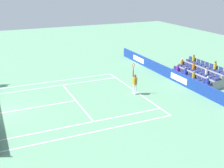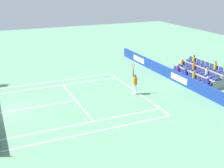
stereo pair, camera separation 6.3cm
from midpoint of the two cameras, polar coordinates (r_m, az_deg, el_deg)
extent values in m
cube|color=white|center=(25.81, 4.47, -1.35)|extent=(10.97, 0.10, 0.01)
cube|color=white|center=(23.85, -7.24, -3.27)|extent=(8.23, 0.10, 0.01)
cube|color=white|center=(23.23, -14.82, -4.44)|extent=(0.10, 6.40, 0.01)
cube|color=white|center=(27.46, -10.69, -0.33)|extent=(0.10, 11.89, 0.01)
cube|color=white|center=(20.16, -4.99, -7.65)|extent=(0.10, 11.89, 0.01)
cube|color=white|center=(28.72, -11.35, 0.53)|extent=(0.10, 11.89, 0.01)
cube|color=white|center=(19.02, -3.60, -9.40)|extent=(0.10, 11.89, 0.01)
cube|color=white|center=(25.77, 4.28, -1.38)|extent=(0.10, 0.20, 0.01)
cube|color=#193899|center=(28.13, 13.14, 1.10)|extent=(23.55, 0.20, 1.04)
cube|color=white|center=(28.07, 12.96, 1.07)|extent=(2.51, 0.01, 0.58)
cube|color=white|center=(34.37, 5.18, 4.90)|extent=(2.51, 0.01, 0.58)
cylinder|color=white|center=(24.87, 4.63, -1.08)|extent=(0.16, 0.16, 0.90)
cylinder|color=white|center=(25.03, 4.23, -0.93)|extent=(0.16, 0.16, 0.90)
cube|color=white|center=(25.02, 4.60, -1.95)|extent=(0.20, 0.28, 0.08)
cube|color=white|center=(25.17, 4.21, -1.81)|extent=(0.20, 0.28, 0.08)
cube|color=orange|center=(24.70, 4.47, 0.62)|extent=(0.32, 0.41, 0.60)
sphere|color=brown|center=(24.55, 4.50, 1.64)|extent=(0.24, 0.24, 0.24)
cylinder|color=brown|center=(24.65, 4.14, 2.09)|extent=(0.09, 0.09, 0.62)
cylinder|color=brown|center=(24.51, 4.77, 0.52)|extent=(0.09, 0.09, 0.56)
cylinder|color=black|center=(24.52, 4.17, 3.09)|extent=(0.04, 0.04, 0.28)
torus|color=red|center=(24.44, 4.18, 3.72)|extent=(0.13, 0.30, 0.31)
sphere|color=#D1E533|center=(24.36, 4.20, 4.35)|extent=(0.07, 0.07, 0.07)
cube|color=gray|center=(28.87, 14.80, 0.78)|extent=(5.58, 0.95, 0.42)
cube|color=navy|center=(27.01, 18.09, -0.16)|extent=(0.48, 0.44, 0.20)
cube|color=navy|center=(27.06, 18.46, 0.39)|extent=(0.48, 0.04, 0.30)
cube|color=navy|center=(27.44, 17.24, 0.24)|extent=(0.48, 0.44, 0.20)
cube|color=navy|center=(27.49, 17.61, 0.78)|extent=(0.48, 0.04, 0.30)
cube|color=navy|center=(27.88, 16.42, 0.62)|extent=(0.48, 0.44, 0.20)
cube|color=navy|center=(27.93, 16.78, 1.16)|extent=(0.48, 0.04, 0.30)
cube|color=navy|center=(28.32, 15.63, 1.00)|extent=(0.48, 0.44, 0.20)
cube|color=navy|center=(28.37, 15.98, 1.53)|extent=(0.48, 0.04, 0.30)
cube|color=navy|center=(28.78, 14.85, 1.36)|extent=(0.48, 0.44, 0.20)
cube|color=navy|center=(28.82, 15.21, 1.88)|extent=(0.48, 0.04, 0.30)
cube|color=navy|center=(29.23, 14.11, 1.72)|extent=(0.48, 0.44, 0.20)
cube|color=navy|center=(29.28, 14.46, 2.23)|extent=(0.48, 0.04, 0.30)
cube|color=navy|center=(29.70, 13.38, 2.06)|extent=(0.48, 0.44, 0.20)
cube|color=navy|center=(29.74, 13.73, 2.56)|extent=(0.48, 0.04, 0.30)
cube|color=navy|center=(30.17, 12.68, 2.39)|extent=(0.48, 0.44, 0.20)
cube|color=navy|center=(30.21, 13.02, 2.88)|extent=(0.48, 0.04, 0.30)
cube|color=navy|center=(30.64, 12.00, 2.71)|extent=(0.48, 0.44, 0.20)
cube|color=navy|center=(30.69, 12.34, 3.19)|extent=(0.48, 0.04, 0.30)
cube|color=gray|center=(29.39, 16.29, 1.41)|extent=(5.58, 0.95, 0.84)
cube|color=navy|center=(27.50, 19.66, 0.94)|extent=(0.48, 0.44, 0.20)
cube|color=navy|center=(27.56, 20.03, 1.48)|extent=(0.48, 0.04, 0.30)
cube|color=navy|center=(27.93, 18.81, 1.31)|extent=(0.48, 0.44, 0.20)
cube|color=navy|center=(27.99, 19.17, 1.85)|extent=(0.48, 0.04, 0.30)
cube|color=navy|center=(28.36, 17.98, 1.68)|extent=(0.48, 0.44, 0.20)
cube|color=navy|center=(28.42, 18.33, 2.20)|extent=(0.48, 0.04, 0.30)
cube|color=navy|center=(28.80, 17.17, 2.03)|extent=(0.48, 0.44, 0.20)
cube|color=navy|center=(28.85, 17.52, 2.55)|extent=(0.48, 0.04, 0.30)
cube|color=navy|center=(29.24, 16.39, 2.37)|extent=(0.48, 0.44, 0.20)
cube|color=navy|center=(29.30, 16.73, 2.88)|extent=(0.48, 0.04, 0.30)
cube|color=navy|center=(29.69, 15.63, 2.70)|extent=(0.48, 0.44, 0.20)
cube|color=navy|center=(29.75, 15.97, 3.21)|extent=(0.48, 0.04, 0.30)
cube|color=navy|center=(30.15, 14.89, 3.03)|extent=(0.48, 0.44, 0.20)
cube|color=navy|center=(30.20, 15.23, 3.52)|extent=(0.48, 0.04, 0.30)
cube|color=navy|center=(30.61, 14.18, 3.34)|extent=(0.48, 0.44, 0.20)
cube|color=navy|center=(30.67, 14.51, 3.82)|extent=(0.48, 0.04, 0.30)
cube|color=navy|center=(31.08, 13.48, 3.64)|extent=(0.48, 0.44, 0.20)
cube|color=navy|center=(31.13, 13.81, 4.12)|extent=(0.48, 0.04, 0.30)
cube|color=gray|center=(29.94, 17.73, 2.01)|extent=(5.58, 0.95, 1.26)
cube|color=navy|center=(28.03, 21.18, 1.99)|extent=(0.48, 0.44, 0.20)
cube|color=navy|center=(28.45, 20.32, 2.35)|extent=(0.48, 0.44, 0.20)
cube|color=navy|center=(28.51, 20.67, 2.87)|extent=(0.48, 0.04, 0.30)
cube|color=navy|center=(28.87, 19.48, 2.69)|extent=(0.48, 0.44, 0.20)
cube|color=navy|center=(28.94, 19.82, 3.21)|extent=(0.48, 0.04, 0.30)
cube|color=navy|center=(29.30, 18.66, 3.02)|extent=(0.48, 0.44, 0.20)
cube|color=navy|center=(29.37, 19.01, 3.53)|extent=(0.48, 0.04, 0.30)
cube|color=navy|center=(29.74, 17.87, 3.35)|extent=(0.48, 0.44, 0.20)
cube|color=navy|center=(29.80, 18.21, 3.85)|extent=(0.48, 0.04, 0.30)
cube|color=navy|center=(30.18, 17.10, 3.66)|extent=(0.48, 0.44, 0.20)
cube|color=navy|center=(30.24, 17.44, 4.15)|extent=(0.48, 0.04, 0.30)
cube|color=navy|center=(30.63, 16.36, 3.96)|extent=(0.48, 0.44, 0.20)
cube|color=navy|center=(30.69, 16.69, 4.45)|extent=(0.48, 0.04, 0.30)
cube|color=navy|center=(31.08, 15.63, 4.26)|extent=(0.48, 0.44, 0.20)
cube|color=navy|center=(31.15, 15.96, 4.73)|extent=(0.48, 0.04, 0.30)
cube|color=navy|center=(31.55, 14.92, 4.54)|extent=(0.48, 0.44, 0.20)
cube|color=navy|center=(31.61, 15.25, 5.01)|extent=(0.48, 0.04, 0.30)
cylinder|color=yellow|center=(31.04, 15.76, 4.84)|extent=(0.28, 0.28, 0.45)
sphere|color=brown|center=(30.96, 15.81, 5.42)|extent=(0.20, 0.20, 0.20)
cylinder|color=purple|center=(30.10, 12.81, 3.01)|extent=(0.28, 0.28, 0.48)
sphere|color=#9E7251|center=(30.01, 12.85, 3.64)|extent=(0.20, 0.20, 0.20)
cylinder|color=orange|center=(31.03, 13.60, 4.22)|extent=(0.28, 0.28, 0.44)
sphere|color=beige|center=(30.94, 13.65, 4.79)|extent=(0.20, 0.20, 0.20)
cylinder|color=orange|center=(29.62, 15.77, 3.40)|extent=(0.28, 0.28, 0.54)
sphere|color=brown|center=(29.53, 15.83, 4.09)|extent=(0.20, 0.20, 0.20)
cylinder|color=white|center=(28.30, 18.12, 2.33)|extent=(0.28, 0.28, 0.47)
sphere|color=#9E7251|center=(28.20, 18.19, 2.97)|extent=(0.20, 0.20, 0.20)
cylinder|color=yellow|center=(28.25, 15.77, 1.66)|extent=(0.28, 0.28, 0.47)
sphere|color=#9E7251|center=(28.16, 15.83, 2.31)|extent=(0.20, 0.20, 0.20)
cylinder|color=blue|center=(26.93, 18.25, 0.54)|extent=(0.28, 0.28, 0.49)
sphere|color=beige|center=(26.83, 18.32, 1.24)|extent=(0.20, 0.20, 0.20)
cylinder|color=blue|center=(29.16, 14.24, 2.42)|extent=(0.28, 0.28, 0.54)
sphere|color=#9E7251|center=(29.05, 14.30, 3.11)|extent=(0.20, 0.20, 0.20)
cylinder|color=yellow|center=(28.80, 19.63, 3.41)|extent=(0.28, 0.28, 0.54)
sphere|color=brown|center=(28.71, 19.72, 4.11)|extent=(0.20, 0.20, 0.20)
sphere|color=#D1E533|center=(21.92, -13.40, -5.72)|extent=(0.07, 0.07, 0.07)
camera|label=1|loc=(0.03, -90.08, -0.03)|focal=46.27mm
camera|label=2|loc=(0.03, 89.92, 0.03)|focal=46.27mm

